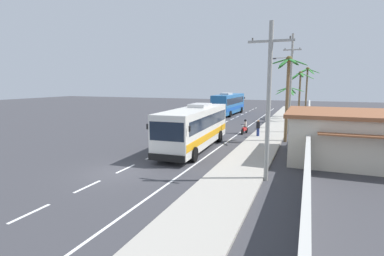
{
  "coord_description": "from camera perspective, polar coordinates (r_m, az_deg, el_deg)",
  "views": [
    {
      "loc": [
        10.52,
        -14.44,
        5.36
      ],
      "look_at": [
        1.74,
        7.86,
        1.7
      ],
      "focal_mm": 27.81,
      "sensor_mm": 36.0,
      "label": 1
    }
  ],
  "objects": [
    {
      "name": "ground_plane",
      "position": [
        18.65,
        -14.1,
        -8.29
      ],
      "size": [
        160.0,
        160.0,
        0.0
      ],
      "primitive_type": "plane",
      "color": "#3A3A3F"
    },
    {
      "name": "sidewalk_kerb",
      "position": [
        25.28,
        12.58,
        -3.61
      ],
      "size": [
        3.2,
        90.0,
        0.14
      ],
      "primitive_type": "cube",
      "color": "#A8A399",
      "rests_on": "ground"
    },
    {
      "name": "lane_markings",
      "position": [
        30.97,
        5.59,
        -1.32
      ],
      "size": [
        3.86,
        71.55,
        0.01
      ],
      "color": "white",
      "rests_on": "ground"
    },
    {
      "name": "boundary_wall",
      "position": [
        28.76,
        21.41,
        -0.45
      ],
      "size": [
        0.24,
        60.0,
        2.19
      ],
      "primitive_type": "cube",
      "color": "#B2B2AD",
      "rests_on": "ground"
    },
    {
      "name": "coach_bus_foreground",
      "position": [
        24.16,
        0.53,
        0.39
      ],
      "size": [
        3.35,
        11.48,
        3.6
      ],
      "color": "silver",
      "rests_on": "ground"
    },
    {
      "name": "coach_bus_far_lane",
      "position": [
        50.43,
        7.04,
        4.72
      ],
      "size": [
        3.03,
        12.02,
        3.71
      ],
      "color": "#2366A8",
      "rests_on": "ground"
    },
    {
      "name": "motorcycle_beside_bus",
      "position": [
        31.98,
        10.08,
        0.05
      ],
      "size": [
        0.56,
        1.96,
        1.53
      ],
      "color": "black",
      "rests_on": "ground"
    },
    {
      "name": "pedestrian_near_kerb",
      "position": [
        30.05,
        12.56,
        0.07
      ],
      "size": [
        0.36,
        0.36,
        1.59
      ],
      "rotation": [
        0.0,
        0.0,
        0.01
      ],
      "color": "navy",
      "rests_on": "sidewalk_kerb"
    },
    {
      "name": "pedestrian_midwalk",
      "position": [
        35.97,
        14.15,
        1.45
      ],
      "size": [
        0.36,
        0.36,
        1.63
      ],
      "rotation": [
        0.0,
        0.0,
        5.48
      ],
      "color": "beige",
      "rests_on": "sidewalk_kerb"
    },
    {
      "name": "utility_pole_nearest",
      "position": [
        16.41,
        14.5,
        5.33
      ],
      "size": [
        2.38,
        0.24,
        8.51
      ],
      "color": "#9E9E99",
      "rests_on": "ground"
    },
    {
      "name": "utility_pole_mid",
      "position": [
        33.19,
        18.3,
        8.41
      ],
      "size": [
        2.93,
        0.24,
        10.35
      ],
      "color": "#9E9E99",
      "rests_on": "ground"
    },
    {
      "name": "palm_nearest",
      "position": [
        49.5,
        21.19,
        8.49
      ],
      "size": [
        3.58,
        3.36,
        7.73
      ],
      "color": "brown",
      "rests_on": "ground"
    },
    {
      "name": "palm_second",
      "position": [
        28.04,
        17.91,
        8.57
      ],
      "size": [
        3.29,
        3.14,
        7.69
      ],
      "color": "brown",
      "rests_on": "ground"
    },
    {
      "name": "palm_third",
      "position": [
        42.53,
        18.06,
        5.96
      ],
      "size": [
        3.84,
        3.52,
        4.99
      ],
      "color": "brown",
      "rests_on": "ground"
    },
    {
      "name": "palm_fourth",
      "position": [
        46.46,
        20.0,
        7.83
      ],
      "size": [
        3.53,
        4.11,
        7.01
      ],
      "color": "brown",
      "rests_on": "ground"
    },
    {
      "name": "roadside_building",
      "position": [
        23.64,
        32.17,
        -1.53
      ],
      "size": [
        11.87,
        8.19,
        3.4
      ],
      "color": "beige",
      "rests_on": "ground"
    }
  ]
}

